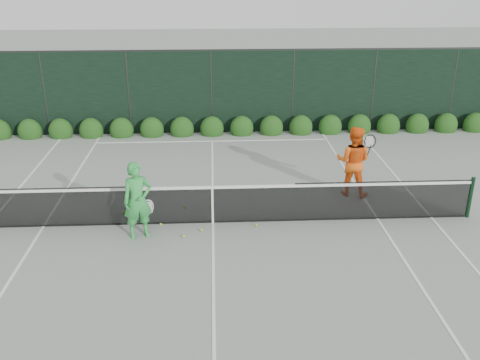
{
  "coord_description": "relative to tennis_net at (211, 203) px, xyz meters",
  "views": [
    {
      "loc": [
        0.07,
        -11.78,
        6.0
      ],
      "look_at": [
        0.68,
        0.3,
        1.0
      ],
      "focal_mm": 40.0,
      "sensor_mm": 36.0,
      "label": 1
    }
  ],
  "objects": [
    {
      "name": "tennis_balls",
      "position": [
        -0.58,
        0.12,
        -0.5
      ],
      "size": [
        3.39,
        1.67,
        0.07
      ],
      "color": "#A6D32E",
      "rests_on": "ground"
    },
    {
      "name": "player_woman",
      "position": [
        -1.68,
        -0.6,
        0.38
      ],
      "size": [
        0.78,
        0.64,
        1.83
      ],
      "rotation": [
        0.0,
        0.0,
        0.35
      ],
      "color": "green",
      "rests_on": "ground"
    },
    {
      "name": "hedge_row",
      "position": [
        0.02,
        7.15,
        -0.3
      ],
      "size": [
        31.66,
        0.65,
        0.94
      ],
      "color": "#15370F",
      "rests_on": "ground"
    },
    {
      "name": "tennis_net",
      "position": [
        0.0,
        0.0,
        0.0
      ],
      "size": [
        12.9,
        0.1,
        1.07
      ],
      "color": "black",
      "rests_on": "ground"
    },
    {
      "name": "windscreen_fence",
      "position": [
        0.02,
        -2.71,
        0.98
      ],
      "size": [
        32.0,
        21.07,
        3.06
      ],
      "color": "black",
      "rests_on": "ground"
    },
    {
      "name": "ground",
      "position": [
        0.02,
        0.0,
        -0.53
      ],
      "size": [
        80.0,
        80.0,
        0.0
      ],
      "primitive_type": "plane",
      "color": "gray",
      "rests_on": "ground"
    },
    {
      "name": "player_man",
      "position": [
        3.83,
        1.54,
        0.44
      ],
      "size": [
        1.15,
        1.04,
        1.93
      ],
      "rotation": [
        0.0,
        0.0,
        2.74
      ],
      "color": "#FF6215",
      "rests_on": "ground"
    },
    {
      "name": "court_lines",
      "position": [
        0.02,
        0.0,
        -0.53
      ],
      "size": [
        11.03,
        23.83,
        0.01
      ],
      "color": "white",
      "rests_on": "ground"
    }
  ]
}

